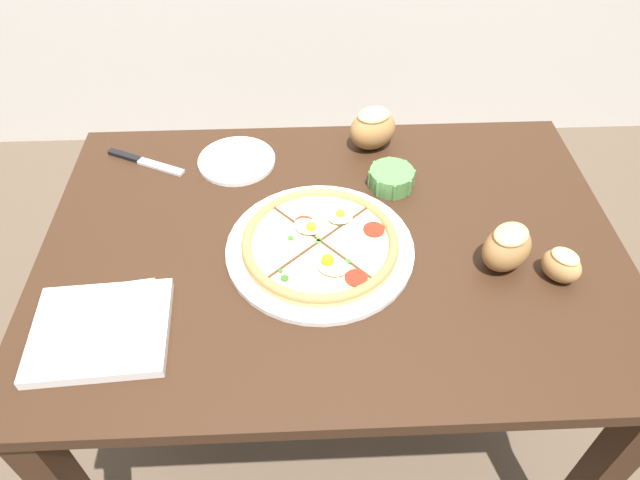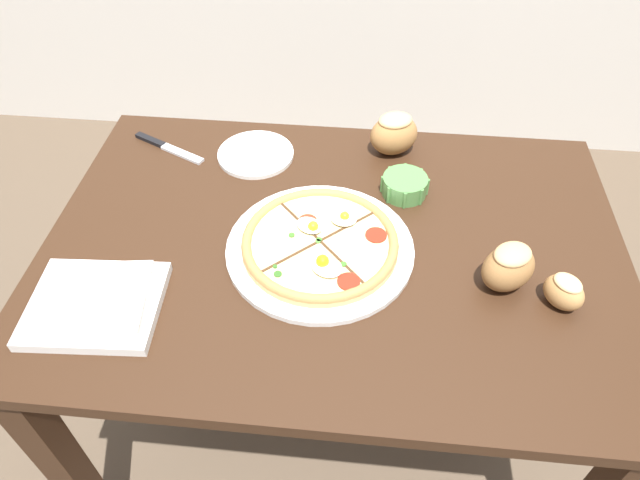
{
  "view_description": "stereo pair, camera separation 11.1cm",
  "coord_description": "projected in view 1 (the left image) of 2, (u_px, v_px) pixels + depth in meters",
  "views": [
    {
      "loc": [
        -0.06,
        -0.8,
        1.57
      ],
      "look_at": [
        -0.03,
        -0.03,
        0.77
      ],
      "focal_mm": 32.0,
      "sensor_mm": 36.0,
      "label": 1
    },
    {
      "loc": [
        0.05,
        -0.8,
        1.57
      ],
      "look_at": [
        -0.03,
        -0.03,
        0.77
      ],
      "focal_mm": 32.0,
      "sensor_mm": 36.0,
      "label": 2
    }
  ],
  "objects": [
    {
      "name": "ground_plane",
      "position": [
        328.0,
        416.0,
        1.68
      ],
      "size": [
        12.0,
        12.0,
        0.0
      ],
      "primitive_type": "plane",
      "color": "brown"
    },
    {
      "name": "dining_table",
      "position": [
        331.0,
        278.0,
        1.23
      ],
      "size": [
        1.17,
        0.81,
        0.74
      ],
      "color": "#331E11",
      "rests_on": "ground_plane"
    },
    {
      "name": "pizza",
      "position": [
        320.0,
        244.0,
        1.12
      ],
      "size": [
        0.37,
        0.37,
        0.05
      ],
      "color": "white",
      "rests_on": "dining_table"
    },
    {
      "name": "ramekin_bowl",
      "position": [
        391.0,
        178.0,
        1.26
      ],
      "size": [
        0.11,
        0.11,
        0.04
      ],
      "color": "#4C8442",
      "rests_on": "dining_table"
    },
    {
      "name": "napkin_folded",
      "position": [
        100.0,
        328.0,
        0.98
      ],
      "size": [
        0.24,
        0.21,
        0.04
      ],
      "rotation": [
        0.0,
        0.0,
        0.06
      ],
      "color": "silver",
      "rests_on": "dining_table"
    },
    {
      "name": "bread_piece_near",
      "position": [
        507.0,
        247.0,
        1.07
      ],
      "size": [
        0.13,
        0.13,
        0.09
      ],
      "rotation": [
        0.0,
        0.0,
        0.62
      ],
      "color": "olive",
      "rests_on": "dining_table"
    },
    {
      "name": "bread_piece_mid",
      "position": [
        562.0,
        265.0,
        1.06
      ],
      "size": [
        0.09,
        0.09,
        0.07
      ],
      "rotation": [
        0.0,
        0.0,
        2.34
      ],
      "color": "#B27F47",
      "rests_on": "dining_table"
    },
    {
      "name": "bread_piece_far",
      "position": [
        373.0,
        128.0,
        1.34
      ],
      "size": [
        0.14,
        0.12,
        0.1
      ],
      "rotation": [
        0.0,
        0.0,
        0.4
      ],
      "color": "#A3703D",
      "rests_on": "dining_table"
    },
    {
      "name": "knife_main",
      "position": [
        144.0,
        162.0,
        1.33
      ],
      "size": [
        0.19,
        0.11,
        0.01
      ],
      "rotation": [
        0.0,
        0.0,
        -0.46
      ],
      "color": "silver",
      "rests_on": "dining_table"
    },
    {
      "name": "side_saucer",
      "position": [
        237.0,
        161.0,
        1.33
      ],
      "size": [
        0.18,
        0.18,
        0.01
      ],
      "color": "white",
      "rests_on": "dining_table"
    }
  ]
}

